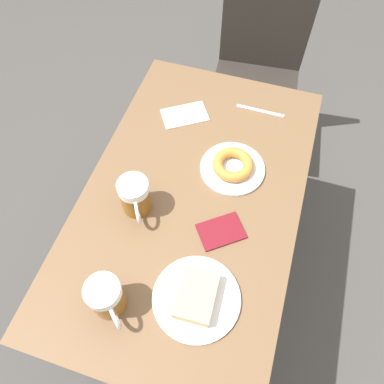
{
  "coord_description": "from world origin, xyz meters",
  "views": [
    {
      "loc": [
        0.17,
        -0.55,
        1.72
      ],
      "look_at": [
        0.0,
        0.0,
        0.76
      ],
      "focal_mm": 35.0,
      "sensor_mm": 36.0,
      "label": 1
    }
  ],
  "objects_px": {
    "fork": "(260,111)",
    "passport_near_edge": "(221,231)",
    "napkin_folded": "(185,115)",
    "plate_with_donut": "(233,166)",
    "beer_mug_center": "(107,298)",
    "plate_with_cake": "(196,297)",
    "beer_mug_left": "(135,197)",
    "chair": "(259,62)"
  },
  "relations": [
    {
      "from": "chair",
      "to": "plate_with_donut",
      "type": "relative_size",
      "value": 4.32
    },
    {
      "from": "napkin_folded",
      "to": "plate_with_donut",
      "type": "bearing_deg",
      "value": -38.62
    },
    {
      "from": "plate_with_donut",
      "to": "napkin_folded",
      "type": "height_order",
      "value": "plate_with_donut"
    },
    {
      "from": "fork",
      "to": "passport_near_edge",
      "type": "distance_m",
      "value": 0.49
    },
    {
      "from": "plate_with_cake",
      "to": "napkin_folded",
      "type": "relative_size",
      "value": 1.28
    },
    {
      "from": "beer_mug_left",
      "to": "passport_near_edge",
      "type": "height_order",
      "value": "beer_mug_left"
    },
    {
      "from": "chair",
      "to": "napkin_folded",
      "type": "relative_size",
      "value": 4.91
    },
    {
      "from": "plate_with_donut",
      "to": "passport_near_edge",
      "type": "xyz_separation_m",
      "value": [
        0.02,
        -0.22,
        -0.01
      ]
    },
    {
      "from": "beer_mug_center",
      "to": "napkin_folded",
      "type": "bearing_deg",
      "value": 91.78
    },
    {
      "from": "beer_mug_center",
      "to": "fork",
      "type": "distance_m",
      "value": 0.81
    },
    {
      "from": "plate_with_donut",
      "to": "chair",
      "type": "bearing_deg",
      "value": 93.53
    },
    {
      "from": "plate_with_cake",
      "to": "passport_near_edge",
      "type": "height_order",
      "value": "plate_with_cake"
    },
    {
      "from": "beer_mug_left",
      "to": "plate_with_donut",
      "type": "bearing_deg",
      "value": 42.8
    },
    {
      "from": "fork",
      "to": "beer_mug_center",
      "type": "bearing_deg",
      "value": -106.24
    },
    {
      "from": "plate_with_cake",
      "to": "plate_with_donut",
      "type": "distance_m",
      "value": 0.43
    },
    {
      "from": "chair",
      "to": "beer_mug_left",
      "type": "height_order",
      "value": "chair"
    },
    {
      "from": "chair",
      "to": "beer_mug_center",
      "type": "distance_m",
      "value": 1.32
    },
    {
      "from": "chair",
      "to": "passport_near_edge",
      "type": "relative_size",
      "value": 5.75
    },
    {
      "from": "beer_mug_left",
      "to": "plate_with_cake",
      "type": "bearing_deg",
      "value": -40.15
    },
    {
      "from": "plate_with_donut",
      "to": "fork",
      "type": "height_order",
      "value": "plate_with_donut"
    },
    {
      "from": "plate_with_donut",
      "to": "beer_mug_center",
      "type": "height_order",
      "value": "beer_mug_center"
    },
    {
      "from": "beer_mug_center",
      "to": "fork",
      "type": "height_order",
      "value": "beer_mug_center"
    },
    {
      "from": "beer_mug_center",
      "to": "passport_near_edge",
      "type": "distance_m",
      "value": 0.36
    },
    {
      "from": "chair",
      "to": "plate_with_cake",
      "type": "distance_m",
      "value": 1.23
    },
    {
      "from": "plate_with_cake",
      "to": "passport_near_edge",
      "type": "bearing_deg",
      "value": 87.02
    },
    {
      "from": "plate_with_donut",
      "to": "napkin_folded",
      "type": "bearing_deg",
      "value": 141.38
    },
    {
      "from": "napkin_folded",
      "to": "passport_near_edge",
      "type": "distance_m",
      "value": 0.46
    },
    {
      "from": "napkin_folded",
      "to": "passport_near_edge",
      "type": "relative_size",
      "value": 1.17
    },
    {
      "from": "plate_with_donut",
      "to": "fork",
      "type": "xyz_separation_m",
      "value": [
        0.03,
        0.27,
        -0.02
      ]
    },
    {
      "from": "napkin_folded",
      "to": "fork",
      "type": "height_order",
      "value": "same"
    },
    {
      "from": "fork",
      "to": "passport_near_edge",
      "type": "height_order",
      "value": "passport_near_edge"
    },
    {
      "from": "beer_mug_left",
      "to": "beer_mug_center",
      "type": "distance_m",
      "value": 0.29
    },
    {
      "from": "plate_with_cake",
      "to": "napkin_folded",
      "type": "bearing_deg",
      "value": 110.79
    },
    {
      "from": "beer_mug_center",
      "to": "chair",
      "type": "bearing_deg",
      "value": 83.58
    },
    {
      "from": "beer_mug_left",
      "to": "passport_near_edge",
      "type": "distance_m",
      "value": 0.26
    },
    {
      "from": "napkin_folded",
      "to": "fork",
      "type": "distance_m",
      "value": 0.27
    },
    {
      "from": "napkin_folded",
      "to": "fork",
      "type": "relative_size",
      "value": 1.06
    },
    {
      "from": "plate_with_donut",
      "to": "napkin_folded",
      "type": "distance_m",
      "value": 0.27
    },
    {
      "from": "beer_mug_center",
      "to": "passport_near_edge",
      "type": "height_order",
      "value": "beer_mug_center"
    },
    {
      "from": "napkin_folded",
      "to": "passport_near_edge",
      "type": "height_order",
      "value": "passport_near_edge"
    },
    {
      "from": "beer_mug_left",
      "to": "fork",
      "type": "bearing_deg",
      "value": 61.27
    },
    {
      "from": "beer_mug_center",
      "to": "fork",
      "type": "relative_size",
      "value": 0.71
    }
  ]
}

